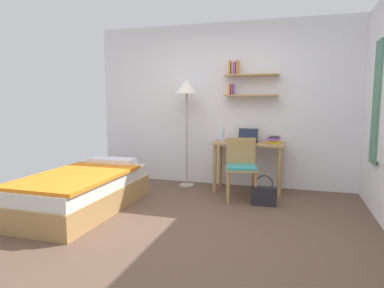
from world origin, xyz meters
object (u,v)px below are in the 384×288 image
desk (248,152)px  handbag (264,195)px  water_bottle (222,135)px  book_stack (274,140)px  desk_chair (241,165)px  bed (83,191)px  laptop (248,138)px  standing_lamp (187,93)px

desk → handbag: size_ratio=2.57×
desk → water_bottle: 0.48m
book_stack → handbag: (-0.07, -0.68, -0.66)m
desk → desk_chair: 0.50m
bed → handbag: 2.34m
desk → desk_chair: (-0.04, -0.48, -0.11)m
laptop → water_bottle: (-0.38, -0.10, 0.06)m
bed → desk: (1.88, 1.51, 0.36)m
desk_chair → water_bottle: bearing=128.3°
water_bottle → book_stack: size_ratio=0.89×
desk → desk_chair: desk_chair is taller
desk_chair → standing_lamp: size_ratio=0.50×
laptop → desk_chair: bearing=-91.4°
bed → laptop: 2.51m
desk_chair → book_stack: size_ratio=3.44×
water_bottle → laptop: bearing=14.3°
standing_lamp → laptop: size_ratio=5.57×
bed → standing_lamp: (0.89, 1.52, 1.25)m
bed → water_bottle: water_bottle is taller
bed → water_bottle: 2.19m
standing_lamp → bed: bearing=-120.5°
bed → laptop: size_ratio=6.24×
bed → handbag: size_ratio=4.69×
desk → handbag: 0.87m
desk_chair → book_stack: desk_chair is taller
laptop → handbag: bearing=-66.7°
standing_lamp → book_stack: (1.36, 0.00, -0.69)m
handbag → bed: bearing=-158.9°
desk_chair → laptop: laptop is taller
water_bottle → handbag: bearing=-42.8°
desk_chair → laptop: size_ratio=2.79×
desk_chair → desk: bearing=85.7°
desk → water_bottle: (-0.40, -0.02, 0.26)m
bed → laptop: (1.86, 1.59, 0.56)m
laptop → water_bottle: size_ratio=1.39×
water_bottle → book_stack: 0.78m
desk_chair → handbag: size_ratio=2.10×
desk → handbag: desk is taller
desk → book_stack: 0.42m
desk → laptop: 0.22m
desk → book_stack: (0.37, 0.01, 0.20)m
bed → desk: desk is taller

